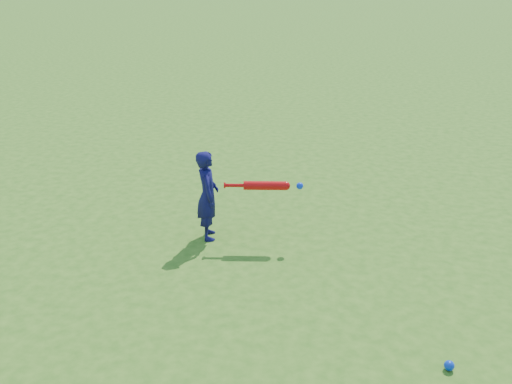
% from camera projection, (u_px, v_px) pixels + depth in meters
% --- Properties ---
extents(ground, '(80.00, 80.00, 0.00)m').
position_uv_depth(ground, '(144.00, 247.00, 5.85)').
color(ground, '#376B19').
rests_on(ground, ground).
extents(child, '(0.34, 0.41, 0.96)m').
position_uv_depth(child, '(208.00, 195.00, 5.88)').
color(child, '#120F49').
rests_on(child, ground).
extents(ground_ball_blue, '(0.08, 0.08, 0.08)m').
position_uv_depth(ground_ball_blue, '(449.00, 366.00, 4.10)').
color(ground_ball_blue, '#0B34C8').
rests_on(ground_ball_blue, ground).
extents(bat_swing, '(0.79, 0.24, 0.09)m').
position_uv_depth(bat_swing, '(268.00, 186.00, 5.77)').
color(bat_swing, red).
rests_on(bat_swing, ground).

